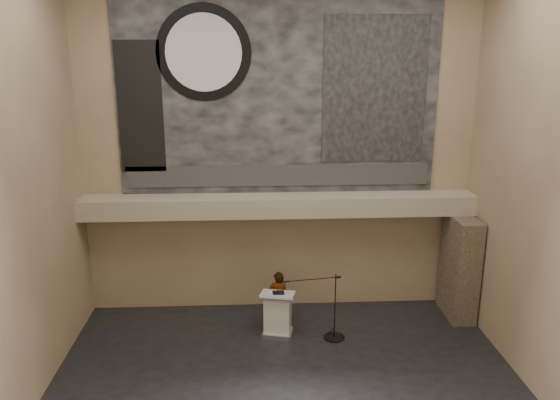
{
  "coord_description": "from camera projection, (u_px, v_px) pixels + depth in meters",
  "views": [
    {
      "loc": [
        -0.67,
        -9.71,
        6.82
      ],
      "look_at": [
        0.0,
        3.2,
        3.2
      ],
      "focal_mm": 35.0,
      "sensor_mm": 36.0,
      "label": 1
    }
  ],
  "objects": [
    {
      "name": "wall_front",
      "position": [
        313.0,
        281.0,
        6.22
      ],
      "size": [
        10.0,
        0.02,
        8.5
      ],
      "primitive_type": "cube",
      "color": "#846F54",
      "rests_on": "floor"
    },
    {
      "name": "banner_clock_face",
      "position": [
        204.0,
        53.0,
        13.07
      ],
      "size": [
        1.84,
        0.02,
        1.84
      ],
      "primitive_type": "cylinder",
      "rotation": [
        1.57,
        0.0,
        0.0
      ],
      "color": "silver",
      "rests_on": "banner"
    },
    {
      "name": "binder",
      "position": [
        278.0,
        293.0,
        13.14
      ],
      "size": [
        0.29,
        0.24,
        0.04
      ],
      "primitive_type": "cube",
      "rotation": [
        0.0,
        0.0,
        0.06
      ],
      "color": "black",
      "rests_on": "lectern"
    },
    {
      "name": "banner_text_strip",
      "position": [
        279.0,
        176.0,
        14.0
      ],
      "size": [
        7.76,
        0.02,
        0.55
      ],
      "primitive_type": "cube",
      "color": "#2B2B2B",
      "rests_on": "banner"
    },
    {
      "name": "wall_left",
      "position": [
        12.0,
        196.0,
        9.81
      ],
      "size": [
        0.02,
        8.0,
        8.5
      ],
      "primitive_type": "cube",
      "color": "#846F54",
      "rests_on": "floor"
    },
    {
      "name": "sprinkler_right",
      "position": [
        353.0,
        215.0,
        14.0
      ],
      "size": [
        0.04,
        0.04,
        0.06
      ],
      "primitive_type": "cylinder",
      "color": "#B2893D",
      "rests_on": "soffit"
    },
    {
      "name": "floor",
      "position": [
        288.0,
        392.0,
        11.21
      ],
      "size": [
        10.0,
        10.0,
        0.0
      ],
      "primitive_type": "plane",
      "color": "black",
      "rests_on": "ground"
    },
    {
      "name": "mic_stand",
      "position": [
        332.0,
        328.0,
        13.22
      ],
      "size": [
        1.53,
        0.52,
        1.68
      ],
      "rotation": [
        0.0,
        0.0,
        0.15
      ],
      "color": "black",
      "rests_on": "floor"
    },
    {
      "name": "banner_clock_rim",
      "position": [
        204.0,
        53.0,
        13.09
      ],
      "size": [
        2.3,
        0.02,
        2.3
      ],
      "primitive_type": "cylinder",
      "rotation": [
        1.57,
        0.0,
        0.0
      ],
      "color": "black",
      "rests_on": "banner"
    },
    {
      "name": "banner",
      "position": [
        278.0,
        94.0,
        13.49
      ],
      "size": [
        8.0,
        0.05,
        5.0
      ],
      "primitive_type": "cube",
      "color": "black",
      "rests_on": "wall_back"
    },
    {
      "name": "wall_right",
      "position": [
        552.0,
        188.0,
        10.31
      ],
      "size": [
        0.02,
        8.0,
        8.5
      ],
      "primitive_type": "cube",
      "color": "#846F54",
      "rests_on": "floor"
    },
    {
      "name": "sprinkler_left",
      "position": [
        216.0,
        217.0,
        13.82
      ],
      "size": [
        0.04,
        0.04,
        0.06
      ],
      "primitive_type": "cylinder",
      "color": "#B2893D",
      "rests_on": "soffit"
    },
    {
      "name": "banner_brick_print",
      "position": [
        140.0,
        108.0,
        13.36
      ],
      "size": [
        1.1,
        0.02,
        3.2
      ],
      "primitive_type": "cube",
      "color": "black",
      "rests_on": "banner"
    },
    {
      "name": "banner_building_print",
      "position": [
        375.0,
        90.0,
        13.54
      ],
      "size": [
        2.6,
        0.02,
        3.6
      ],
      "primitive_type": "cube",
      "color": "black",
      "rests_on": "banner"
    },
    {
      "name": "stone_pier",
      "position": [
        459.0,
        267.0,
        14.11
      ],
      "size": [
        0.6,
        1.4,
        2.7
      ],
      "primitive_type": "cube",
      "color": "#423528",
      "rests_on": "floor"
    },
    {
      "name": "speaker_person",
      "position": [
        278.0,
        298.0,
        13.75
      ],
      "size": [
        0.52,
        0.34,
        1.44
      ],
      "primitive_type": "imported",
      "rotation": [
        0.0,
        0.0,
        3.14
      ],
      "color": "silver",
      "rests_on": "floor"
    },
    {
      "name": "soffit",
      "position": [
        279.0,
        205.0,
        13.87
      ],
      "size": [
        10.0,
        0.8,
        0.5
      ],
      "primitive_type": "cube",
      "color": "gray",
      "rests_on": "wall_back"
    },
    {
      "name": "lectern",
      "position": [
        278.0,
        313.0,
        13.33
      ],
      "size": [
        0.9,
        0.72,
        1.14
      ],
      "rotation": [
        0.0,
        0.0,
        -0.21
      ],
      "color": "silver",
      "rests_on": "floor"
    },
    {
      "name": "wall_back",
      "position": [
        278.0,
        152.0,
        13.91
      ],
      "size": [
        10.0,
        0.02,
        8.5
      ],
      "primitive_type": "cube",
      "color": "#846F54",
      "rests_on": "floor"
    },
    {
      "name": "papers",
      "position": [
        274.0,
        293.0,
        13.16
      ],
      "size": [
        0.21,
        0.29,
        0.0
      ],
      "primitive_type": "cube",
      "rotation": [
        0.0,
        0.0,
        -0.03
      ],
      "color": "white",
      "rests_on": "lectern"
    }
  ]
}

